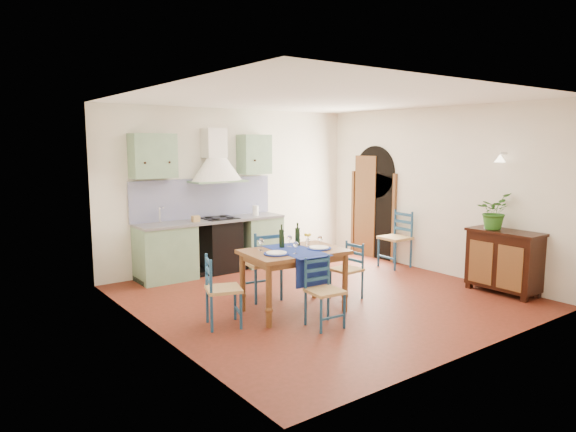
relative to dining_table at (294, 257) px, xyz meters
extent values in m
plane|color=#4A1D0F|center=(0.73, 0.30, -0.73)|extent=(5.00, 5.00, 0.00)
cube|color=silver|center=(0.73, 2.80, 0.67)|extent=(5.00, 0.04, 2.80)
cube|color=gray|center=(-0.72, 2.49, -0.29)|extent=(0.90, 0.60, 0.88)
cube|color=gray|center=(1.08, 2.49, -0.29)|extent=(0.70, 0.60, 0.88)
cube|color=black|center=(0.28, 2.49, -0.29)|extent=(0.60, 0.58, 0.88)
cube|color=slate|center=(0.13, 2.49, 0.17)|extent=(2.60, 0.64, 0.04)
cube|color=silver|center=(-0.72, 2.49, 0.17)|extent=(0.45, 0.40, 0.03)
cylinder|color=silver|center=(-0.72, 2.67, 0.32)|extent=(0.02, 0.02, 0.26)
cube|color=black|center=(0.28, 2.49, 0.20)|extent=(0.55, 0.48, 0.02)
cube|color=black|center=(0.13, 2.54, -0.69)|extent=(2.60, 0.50, 0.08)
cube|color=#0A0F5D|center=(0.13, 2.76, 0.53)|extent=(2.65, 0.05, 0.68)
cube|color=gray|center=(-0.82, 2.62, 1.27)|extent=(0.70, 0.34, 0.70)
cube|color=gray|center=(1.08, 2.62, 1.27)|extent=(0.55, 0.34, 0.70)
cone|color=silver|center=(0.28, 2.55, 1.02)|extent=(0.96, 0.96, 0.40)
cube|color=silver|center=(0.28, 2.64, 1.47)|extent=(0.36, 0.30, 0.50)
cube|color=silver|center=(3.23, 0.30, 0.67)|extent=(0.04, 5.00, 2.80)
cube|color=black|center=(3.22, 1.70, 0.10)|extent=(0.03, 1.00, 1.65)
cylinder|color=black|center=(3.22, 1.70, 0.92)|extent=(0.03, 1.00, 1.00)
cube|color=brown|center=(3.19, 1.16, 0.10)|extent=(0.06, 0.06, 1.65)
cube|color=brown|center=(3.19, 2.24, 0.10)|extent=(0.06, 0.06, 1.65)
cube|color=brown|center=(3.20, 1.92, 0.25)|extent=(0.04, 0.55, 1.96)
cylinder|color=silver|center=(3.17, -0.96, 1.32)|extent=(0.15, 0.04, 0.04)
cone|color=#FFEDC6|center=(3.07, -0.96, 1.25)|extent=(0.16, 0.16, 0.12)
cube|color=silver|center=(-1.77, 0.30, 0.67)|extent=(0.04, 5.00, 2.80)
cube|color=white|center=(0.73, 0.30, 2.08)|extent=(5.00, 5.00, 0.01)
cube|color=brown|center=(0.00, 0.01, 0.07)|extent=(1.36, 0.98, 0.05)
cube|color=brown|center=(0.00, 0.01, 0.00)|extent=(1.22, 0.84, 0.08)
cylinder|color=brown|center=(-0.60, -0.29, -0.34)|extent=(0.08, 0.08, 0.77)
cylinder|color=brown|center=(-0.54, 0.41, -0.34)|extent=(0.08, 0.08, 0.77)
cylinder|color=brown|center=(0.53, -0.40, -0.34)|extent=(0.08, 0.08, 0.77)
cylinder|color=brown|center=(0.60, 0.31, -0.34)|extent=(0.08, 0.08, 0.77)
cube|color=navy|center=(-0.01, -0.05, 0.09)|extent=(0.57, 1.01, 0.01)
cube|color=navy|center=(-0.04, -0.43, -0.09)|extent=(0.48, 0.06, 0.38)
cylinder|color=navy|center=(-0.33, -0.07, 0.11)|extent=(0.32, 0.32, 0.01)
cylinder|color=white|center=(-0.33, -0.07, 0.12)|extent=(0.26, 0.26, 0.01)
cylinder|color=navy|center=(0.31, -0.13, 0.11)|extent=(0.32, 0.32, 0.01)
cylinder|color=white|center=(0.31, -0.13, 0.12)|extent=(0.26, 0.26, 0.01)
cylinder|color=black|center=(-0.04, 0.23, 0.25)|extent=(0.07, 0.07, 0.32)
cylinder|color=black|center=(0.21, 0.20, 0.25)|extent=(0.07, 0.07, 0.32)
cylinder|color=white|center=(0.33, 0.14, 0.15)|extent=(0.05, 0.05, 0.10)
sphere|color=gold|center=(0.33, 0.14, 0.24)|extent=(0.10, 0.10, 0.10)
cylinder|color=navy|center=(-0.24, -0.83, -0.51)|extent=(0.03, 0.03, 0.43)
cylinder|color=navy|center=(-0.20, -0.49, -0.31)|extent=(0.03, 0.03, 0.84)
cylinder|color=navy|center=(0.10, -0.86, -0.51)|extent=(0.03, 0.03, 0.43)
cylinder|color=navy|center=(0.13, -0.53, -0.31)|extent=(0.03, 0.03, 0.84)
cube|color=tan|center=(-0.05, -0.68, -0.28)|extent=(0.43, 0.43, 0.04)
cube|color=navy|center=(-0.04, -0.51, -0.17)|extent=(0.35, 0.06, 0.04)
cube|color=navy|center=(-0.04, -0.51, -0.06)|extent=(0.35, 0.06, 0.04)
cube|color=navy|center=(-0.04, -0.51, 0.05)|extent=(0.35, 0.06, 0.04)
cube|color=navy|center=(-0.07, -0.84, -0.56)|extent=(0.34, 0.06, 0.02)
cylinder|color=navy|center=(0.20, 0.88, -0.47)|extent=(0.04, 0.04, 0.51)
cylinder|color=navy|center=(0.14, 0.49, -0.23)|extent=(0.04, 0.04, 0.99)
cylinder|color=navy|center=(-0.19, 0.94, -0.47)|extent=(0.04, 0.04, 0.51)
cylinder|color=navy|center=(-0.25, 0.54, -0.23)|extent=(0.04, 0.04, 0.99)
cube|color=tan|center=(-0.02, 0.71, -0.20)|extent=(0.52, 0.52, 0.04)
cube|color=navy|center=(-0.05, 0.52, -0.07)|extent=(0.42, 0.09, 0.05)
cube|color=navy|center=(-0.05, 0.52, 0.07)|extent=(0.42, 0.09, 0.05)
cube|color=navy|center=(-0.05, 0.52, 0.20)|extent=(0.42, 0.09, 0.05)
cube|color=navy|center=(0.00, 0.91, -0.53)|extent=(0.40, 0.09, 0.03)
cylinder|color=navy|center=(-0.91, -0.15, -0.50)|extent=(0.03, 0.03, 0.44)
cylinder|color=navy|center=(-1.24, -0.03, -0.29)|extent=(0.03, 0.03, 0.87)
cylinder|color=navy|center=(-0.79, 0.18, -0.50)|extent=(0.03, 0.03, 0.44)
cylinder|color=navy|center=(-1.12, 0.29, -0.29)|extent=(0.03, 0.03, 0.87)
cube|color=tan|center=(-1.01, 0.07, -0.27)|extent=(0.52, 0.52, 0.04)
cube|color=navy|center=(-1.18, 0.13, -0.15)|extent=(0.14, 0.35, 0.04)
cube|color=navy|center=(-1.18, 0.13, -0.03)|extent=(0.14, 0.35, 0.04)
cube|color=navy|center=(-1.18, 0.13, 0.09)|extent=(0.14, 0.35, 0.04)
cube|color=navy|center=(-0.85, 0.02, -0.55)|extent=(0.14, 0.34, 0.02)
cylinder|color=navy|center=(0.77, 0.16, -0.52)|extent=(0.03, 0.03, 0.41)
cylinder|color=navy|center=(1.09, 0.18, -0.33)|extent=(0.03, 0.03, 0.80)
cylinder|color=navy|center=(0.79, -0.15, -0.52)|extent=(0.03, 0.03, 0.41)
cylinder|color=navy|center=(1.11, -0.14, -0.33)|extent=(0.03, 0.03, 0.80)
cube|color=tan|center=(0.94, 0.01, -0.31)|extent=(0.39, 0.39, 0.04)
cube|color=navy|center=(1.10, 0.02, -0.19)|extent=(0.04, 0.34, 0.04)
cube|color=navy|center=(1.10, 0.02, -0.09)|extent=(0.04, 0.34, 0.04)
cube|color=navy|center=(1.10, 0.02, 0.02)|extent=(0.04, 0.34, 0.04)
cube|color=navy|center=(0.78, 0.00, -0.57)|extent=(0.05, 0.32, 0.02)
cylinder|color=navy|center=(2.74, 1.09, -0.47)|extent=(0.04, 0.04, 0.51)
cylinder|color=navy|center=(3.14, 1.08, -0.23)|extent=(0.04, 0.04, 1.00)
cylinder|color=navy|center=(2.73, 0.69, -0.47)|extent=(0.04, 0.04, 0.51)
cylinder|color=navy|center=(3.13, 0.68, -0.23)|extent=(0.04, 0.04, 1.00)
cube|color=tan|center=(2.93, 0.89, -0.20)|extent=(0.48, 0.48, 0.04)
cube|color=navy|center=(3.13, 0.88, -0.06)|extent=(0.04, 0.42, 0.05)
cube|color=navy|center=(3.13, 0.88, 0.08)|extent=(0.04, 0.42, 0.05)
cube|color=navy|center=(3.13, 0.88, 0.21)|extent=(0.04, 0.42, 0.05)
cube|color=navy|center=(2.73, 0.89, -0.53)|extent=(0.04, 0.40, 0.03)
cube|color=black|center=(3.00, -1.16, -0.24)|extent=(0.45, 1.00, 0.82)
cube|color=black|center=(3.00, -1.16, 0.19)|extent=(0.50, 1.05, 0.04)
cube|color=brown|center=(2.77, -1.39, -0.28)|extent=(0.02, 0.38, 0.63)
cube|color=brown|center=(2.77, -0.93, -0.28)|extent=(0.02, 0.38, 0.63)
cube|color=black|center=(2.82, -1.60, -0.69)|extent=(0.08, 0.08, 0.08)
cube|color=black|center=(2.82, -0.72, -0.69)|extent=(0.08, 0.08, 0.08)
cube|color=black|center=(3.17, -1.60, -0.69)|extent=(0.08, 0.08, 0.08)
cube|color=black|center=(3.17, -0.72, -0.69)|extent=(0.08, 0.08, 0.08)
imported|color=#275F1B|center=(2.95, -0.97, 0.48)|extent=(0.57, 0.52, 0.54)
camera|label=1|loc=(-3.95, -5.19, 1.47)|focal=32.00mm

